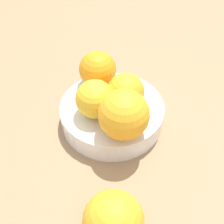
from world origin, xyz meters
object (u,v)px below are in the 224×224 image
(fruit_bowl, at_px, (112,114))
(orange_in_bowl_3, at_px, (124,115))
(orange_in_bowl_1, at_px, (98,70))
(orange_in_bowl_2, at_px, (125,90))
(orange_loose_0, at_px, (113,221))
(orange_in_bowl_0, at_px, (95,99))

(fruit_bowl, bearing_deg, orange_in_bowl_3, -168.49)
(orange_in_bowl_1, distance_m, orange_in_bowl_3, 0.12)
(fruit_bowl, relative_size, orange_in_bowl_2, 2.89)
(orange_in_bowl_2, xyz_separation_m, orange_loose_0, (-0.21, 0.04, -0.03))
(orange_loose_0, bearing_deg, orange_in_bowl_0, 3.48)
(orange_in_bowl_1, bearing_deg, orange_in_bowl_2, -142.86)
(orange_in_bowl_3, bearing_deg, orange_in_bowl_2, -9.53)
(orange_in_bowl_1, bearing_deg, orange_in_bowl_0, 173.34)
(orange_in_bowl_0, relative_size, orange_in_bowl_1, 0.96)
(fruit_bowl, xyz_separation_m, orange_in_bowl_2, (0.00, -0.02, 0.05))
(orange_in_bowl_1, height_order, orange_in_bowl_2, orange_in_bowl_1)
(orange_in_bowl_2, bearing_deg, fruit_bowl, 98.31)
(fruit_bowl, bearing_deg, orange_loose_0, 175.25)
(orange_in_bowl_2, bearing_deg, orange_loose_0, 169.21)
(fruit_bowl, xyz_separation_m, orange_loose_0, (-0.21, 0.02, 0.02))
(fruit_bowl, distance_m, orange_loose_0, 0.21)
(orange_in_bowl_3, distance_m, orange_loose_0, 0.15)
(fruit_bowl, distance_m, orange_in_bowl_2, 0.06)
(orange_in_bowl_0, relative_size, orange_loose_0, 0.81)
(orange_in_bowl_1, height_order, orange_loose_0, orange_in_bowl_1)
(orange_in_bowl_3, bearing_deg, orange_in_bowl_0, 41.80)
(orange_in_bowl_0, xyz_separation_m, orange_in_bowl_2, (0.02, -0.05, -0.00))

